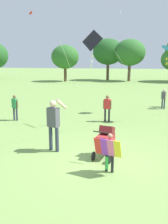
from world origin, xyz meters
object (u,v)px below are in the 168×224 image
object	(u,v)px
child_with_butterfly_kite	(109,149)
kite_adult_black	(92,43)
person_red_shirt	(107,106)
person_kid_running	(164,97)
kite_green_novelty	(166,49)
stroller	(106,139)
person_sitting_far	(15,106)
person_adult_flyer	(53,121)

from	to	relation	value
child_with_butterfly_kite	kite_adult_black	size ratio (longest dim) A/B	0.26
person_red_shirt	person_kid_running	world-z (taller)	person_red_shirt
child_with_butterfly_kite	kite_green_novelty	xyz separation A→B (m)	(2.22, 5.87, 2.78)
child_with_butterfly_kite	stroller	size ratio (longest dim) A/B	0.99
child_with_butterfly_kite	person_sitting_far	xyz separation A→B (m)	(-4.94, 5.02, 0.08)
child_with_butterfly_kite	person_red_shirt	world-z (taller)	person_red_shirt
child_with_butterfly_kite	kite_green_novelty	world-z (taller)	kite_green_novelty
kite_adult_black	person_red_shirt	size ratio (longest dim) A/B	3.30
stroller	person_kid_running	size ratio (longest dim) A/B	0.92
stroller	person_kid_running	distance (m)	8.54
stroller	kite_green_novelty	size ratio (longest dim) A/B	0.31
person_adult_flyer	person_sitting_far	world-z (taller)	person_adult_flyer
kite_green_novelty	person_kid_running	world-z (taller)	kite_green_novelty
kite_adult_black	person_red_shirt	xyz separation A→B (m)	(0.67, 0.84, -2.93)
person_red_shirt	kite_green_novelty	bearing A→B (deg)	8.01
child_with_butterfly_kite	person_adult_flyer	xyz separation A→B (m)	(-1.92, 1.33, 0.37)
stroller	person_sitting_far	size ratio (longest dim) A/B	0.88
person_red_shirt	child_with_butterfly_kite	bearing A→B (deg)	-85.68
person_adult_flyer	kite_adult_black	distance (m)	4.34
kite_adult_black	child_with_butterfly_kite	bearing A→B (deg)	-76.87
person_kid_running	child_with_butterfly_kite	bearing A→B (deg)	-106.93
person_sitting_far	stroller	bearing A→B (deg)	-39.73
child_with_butterfly_kite	person_adult_flyer	size ratio (longest dim) A/B	0.61
kite_green_novelty	person_kid_running	distance (m)	4.25
child_with_butterfly_kite	stroller	bearing A→B (deg)	99.09
child_with_butterfly_kite	person_adult_flyer	bearing A→B (deg)	145.33
child_with_butterfly_kite	kite_green_novelty	bearing A→B (deg)	69.31
person_adult_flyer	kite_adult_black	size ratio (longest dim) A/B	0.42
stroller	person_sitting_far	distance (m)	6.21
kite_adult_black	kite_green_novelty	world-z (taller)	kite_adult_black
kite_adult_black	kite_green_novelty	bearing A→B (deg)	20.15
stroller	kite_adult_black	bearing A→B (deg)	104.30
person_adult_flyer	person_sitting_far	bearing A→B (deg)	129.27
child_with_butterfly_kite	person_kid_running	bearing A→B (deg)	73.07
person_adult_flyer	person_sitting_far	xyz separation A→B (m)	(-3.02, 3.69, -0.29)
person_sitting_far	person_adult_flyer	bearing A→B (deg)	-50.73
person_adult_flyer	kite_adult_black	xyz separation A→B (m)	(0.84, 3.32, 2.66)
kite_adult_black	person_kid_running	distance (m)	6.58
kite_adult_black	person_red_shirt	world-z (taller)	kite_adult_black
stroller	person_red_shirt	bearing A→B (deg)	93.17
person_red_shirt	person_sitting_far	bearing A→B (deg)	-174.07
kite_green_novelty	stroller	bearing A→B (deg)	-116.37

